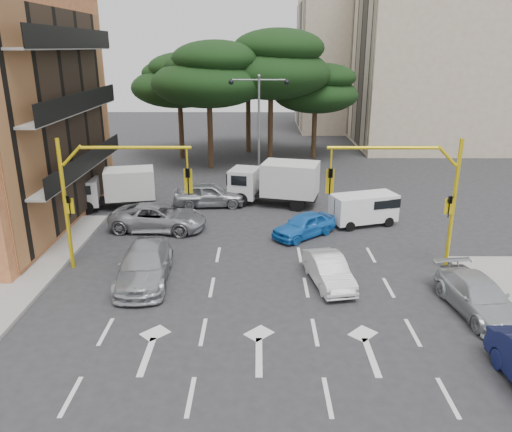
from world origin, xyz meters
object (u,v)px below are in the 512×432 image
at_px(car_blue_compact, 304,225).
at_px(car_silver_parked, 478,296).
at_px(box_truck_a, 115,189).
at_px(car_white_hatch, 329,270).
at_px(box_truck_b, 274,183).
at_px(car_silver_cross_b, 209,194).
at_px(street_lamp_center, 259,111).
at_px(van_white, 364,209).
at_px(signal_mast_left, 104,186).
at_px(signal_mast_right, 415,187).
at_px(car_silver_cross_a, 158,217).
at_px(car_silver_wagon, 145,265).

height_order(car_blue_compact, car_silver_parked, car_silver_parked).
distance_m(car_silver_parked, box_truck_a, 21.71).
distance_m(car_white_hatch, box_truck_b, 11.65).
distance_m(car_silver_cross_b, box_truck_b, 4.22).
height_order(street_lamp_center, van_white, street_lamp_center).
bearing_deg(box_truck_b, van_white, -113.35).
height_order(street_lamp_center, car_white_hatch, street_lamp_center).
relative_size(van_white, box_truck_a, 0.73).
relative_size(signal_mast_left, box_truck_b, 1.05).
height_order(signal_mast_right, car_silver_cross_a, signal_mast_right).
distance_m(car_silver_cross_a, box_truck_b, 8.16).
bearing_deg(car_white_hatch, signal_mast_right, 12.46).
bearing_deg(car_silver_cross_a, signal_mast_left, 172.70).
relative_size(car_silver_cross_a, car_silver_cross_b, 1.16).
distance_m(car_blue_compact, car_silver_wagon, 9.13).
height_order(signal_mast_right, car_white_hatch, signal_mast_right).
bearing_deg(box_truck_b, car_silver_cross_a, 140.79).
bearing_deg(signal_mast_right, car_silver_parked, -68.73).
distance_m(car_blue_compact, box_truck_a, 12.47).
bearing_deg(street_lamp_center, box_truck_b, -76.58).
height_order(car_silver_wagon, van_white, van_white).
height_order(signal_mast_right, car_silver_cross_b, signal_mast_right).
bearing_deg(box_truck_a, car_silver_wagon, -171.49).
relative_size(car_blue_compact, car_silver_cross_a, 0.72).
distance_m(street_lamp_center, box_truck_a, 11.12).
bearing_deg(signal_mast_left, car_silver_cross_b, 68.80).
bearing_deg(van_white, street_lamp_center, -160.96).
height_order(street_lamp_center, car_blue_compact, street_lamp_center).
relative_size(street_lamp_center, box_truck_b, 1.36).
xyz_separation_m(car_white_hatch, box_truck_a, (-11.98, 10.64, 0.61)).
xyz_separation_m(car_white_hatch, box_truck_b, (-1.98, 11.46, 0.77)).
relative_size(car_silver_wagon, box_truck_b, 0.91).
bearing_deg(car_silver_wagon, signal_mast_right, 2.74).
bearing_deg(car_white_hatch, box_truck_a, 127.64).
height_order(car_silver_cross_a, car_silver_cross_b, car_silver_cross_b).
xyz_separation_m(signal_mast_right, street_lamp_center, (-6.80, 14.01, 1.54)).
xyz_separation_m(signal_mast_right, box_truck_b, (-5.80, 9.82, -2.48)).
height_order(signal_mast_left, street_lamp_center, street_lamp_center).
bearing_deg(box_truck_a, car_silver_cross_a, -152.12).
xyz_separation_m(signal_mast_right, car_silver_cross_a, (-12.36, 5.01, -3.15)).
distance_m(signal_mast_left, car_silver_cross_a, 6.05).
bearing_deg(box_truck_a, car_silver_parked, -139.70).
distance_m(street_lamp_center, car_silver_cross_a, 11.57).
height_order(car_blue_compact, car_silver_cross_a, car_silver_cross_a).
height_order(signal_mast_left, car_silver_cross_b, signal_mast_left).
bearing_deg(car_silver_parked, car_white_hatch, 149.06).
distance_m(car_silver_wagon, box_truck_a, 11.15).
height_order(car_white_hatch, car_silver_parked, car_silver_parked).
bearing_deg(car_blue_compact, van_white, 78.13).
bearing_deg(van_white, car_silver_wagon, -73.59).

